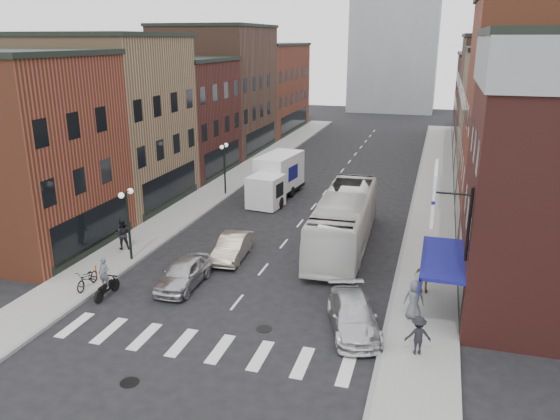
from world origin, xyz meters
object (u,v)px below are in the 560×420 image
at_px(motorcycle_rider, 105,279).
at_px(ped_right_b, 425,276).
at_px(streetlamp_far, 224,159).
at_px(ped_right_c, 414,300).
at_px(box_truck, 276,178).
at_px(ped_left_solo, 122,234).
at_px(sedan_left_near, 184,273).
at_px(streetlamp_near, 127,212).
at_px(curb_car, 353,316).
at_px(ped_right_a, 418,335).
at_px(bike_rack, 100,271).
at_px(transit_bus, 344,220).
at_px(billboard_sign, 436,194).
at_px(parked_bicycle, 87,278).
at_px(sedan_left_far, 232,247).

distance_m(motorcycle_rider, ped_right_b, 15.28).
xyz_separation_m(streetlamp_far, ped_right_c, (15.45, -16.49, -1.87)).
distance_m(streetlamp_far, ped_right_c, 22.67).
xyz_separation_m(box_truck, ped_left_solo, (-5.36, -13.00, -0.55)).
xyz_separation_m(sedan_left_near, ped_right_c, (11.22, -0.40, 0.32)).
relative_size(streetlamp_near, sedan_left_near, 0.98).
xyz_separation_m(motorcycle_rider, curb_car, (11.85, 0.25, -0.26)).
height_order(streetlamp_far, ped_right_b, streetlamp_far).
distance_m(streetlamp_far, ped_right_b, 21.02).
distance_m(streetlamp_far, ped_right_a, 25.02).
bearing_deg(streetlamp_near, ped_left_solo, 135.78).
height_order(bike_rack, transit_bus, transit_bus).
xyz_separation_m(ped_right_a, ped_right_c, (-0.32, 2.83, 0.10)).
relative_size(billboard_sign, parked_bicycle, 2.04).
distance_m(billboard_sign, ped_left_solo, 18.58).
xyz_separation_m(parked_bicycle, ped_right_c, (15.55, 1.36, 0.41)).
bearing_deg(transit_bus, curb_car, -79.36).
bearing_deg(box_truck, ped_right_c, -48.54).
bearing_deg(bike_rack, sedan_left_far, 40.73).
bearing_deg(sedan_left_near, ped_left_solo, 148.26).
bearing_deg(box_truck, bike_rack, -97.01).
distance_m(streetlamp_near, sedan_left_near, 5.21).
relative_size(streetlamp_far, box_truck, 0.53).
bearing_deg(box_truck, parked_bicycle, -95.84).
bearing_deg(parked_bicycle, streetlamp_far, 84.88).
distance_m(billboard_sign, curb_car, 6.21).
bearing_deg(billboard_sign, ped_right_a, -96.68).
xyz_separation_m(curb_car, ped_right_b, (2.75, 4.27, 0.31)).
xyz_separation_m(transit_bus, curb_car, (2.12, -9.61, -0.97)).
relative_size(streetlamp_near, transit_bus, 0.35).
xyz_separation_m(parked_bicycle, ped_right_a, (15.87, -1.47, 0.31)).
bearing_deg(streetlamp_near, box_truck, 73.89).
relative_size(motorcycle_rider, ped_left_solo, 1.10).
height_order(streetlamp_far, sedan_left_near, streetlamp_far).
relative_size(bike_rack, ped_left_solo, 0.44).
height_order(ped_left_solo, ped_right_c, ped_left_solo).
xyz_separation_m(bike_rack, transit_bus, (11.13, 8.31, 1.10)).
bearing_deg(box_truck, billboard_sign, -48.89).
relative_size(streetlamp_far, sedan_left_far, 1.00).
height_order(sedan_left_far, ped_right_b, ped_right_b).
xyz_separation_m(streetlamp_far, transit_bus, (10.93, -8.39, -1.26)).
relative_size(box_truck, parked_bicycle, 4.28).
height_order(streetlamp_far, ped_right_c, streetlamp_far).
height_order(box_truck, ped_right_b, box_truck).
relative_size(streetlamp_far, sedan_left_near, 0.98).
xyz_separation_m(box_truck, ped_right_c, (11.35, -16.71, -0.58)).
bearing_deg(ped_right_c, parked_bicycle, 0.52).
distance_m(transit_bus, ped_right_a, 11.97).
bearing_deg(ped_left_solo, transit_bus, 175.85).
height_order(sedan_left_near, curb_car, sedan_left_near).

